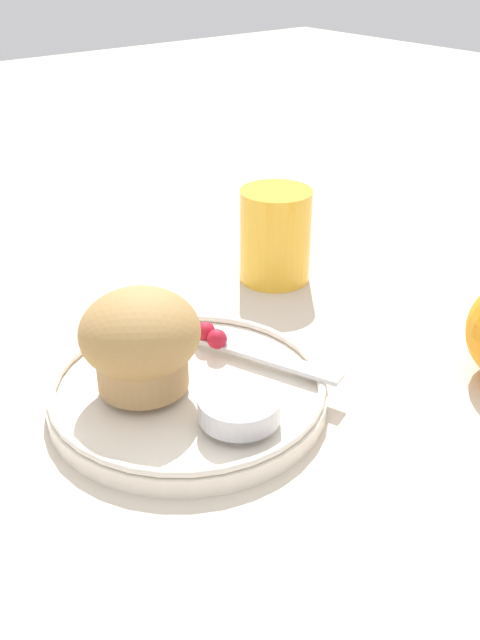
% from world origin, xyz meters
% --- Properties ---
extents(ground_plane, '(3.00, 3.00, 0.00)m').
position_xyz_m(ground_plane, '(0.00, 0.00, 0.00)').
color(ground_plane, beige).
extents(plate, '(0.20, 0.20, 0.02)m').
position_xyz_m(plate, '(-0.02, -0.02, 0.01)').
color(plate, silver).
rests_on(plate, ground_plane).
extents(muffin, '(0.08, 0.08, 0.07)m').
position_xyz_m(muffin, '(-0.03, -0.05, 0.06)').
color(muffin, tan).
rests_on(muffin, plate).
extents(cream_ramekin, '(0.06, 0.06, 0.02)m').
position_xyz_m(cream_ramekin, '(0.04, -0.02, 0.03)').
color(cream_ramekin, silver).
rests_on(cream_ramekin, plate).
extents(berry_pair, '(0.03, 0.02, 0.02)m').
position_xyz_m(berry_pair, '(-0.04, 0.02, 0.03)').
color(berry_pair, '#B7192D').
rests_on(berry_pair, plate).
extents(butter_knife, '(0.15, 0.07, 0.00)m').
position_xyz_m(butter_knife, '(-0.02, 0.03, 0.02)').
color(butter_knife, silver).
rests_on(butter_knife, plate).
extents(juice_glass, '(0.07, 0.07, 0.09)m').
position_xyz_m(juice_glass, '(-0.13, 0.16, 0.05)').
color(juice_glass, gold).
rests_on(juice_glass, ground_plane).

